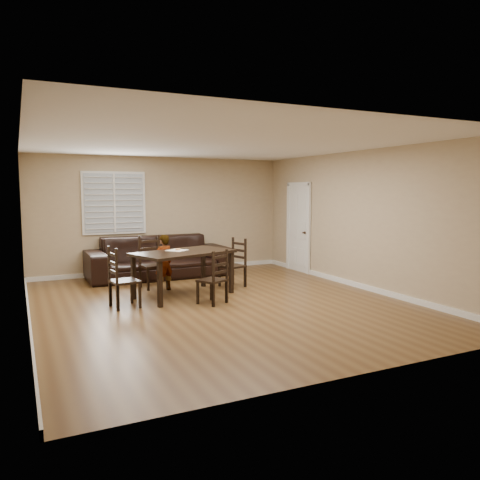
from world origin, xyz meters
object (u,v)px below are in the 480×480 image
at_px(donut, 178,249).
at_px(dining_table, 183,256).
at_px(chair_near, 151,264).
at_px(child, 164,263).
at_px(chair_far, 217,280).
at_px(chair_left, 117,281).
at_px(chair_right, 237,264).
at_px(sofa, 159,257).

bearing_deg(donut, dining_table, -78.16).
bearing_deg(chair_near, donut, -80.67).
distance_m(child, donut, 0.53).
height_order(chair_far, donut, chair_far).
xyz_separation_m(chair_near, child, (0.13, -0.46, 0.07)).
bearing_deg(child, dining_table, 88.98).
bearing_deg(donut, chair_left, -154.50).
bearing_deg(child, chair_right, 153.16).
distance_m(chair_near, chair_right, 1.72).
distance_m(chair_right, sofa, 1.99).
distance_m(chair_right, child, 1.48).
bearing_deg(chair_right, chair_left, -88.44).
relative_size(chair_near, sofa, 0.33).
bearing_deg(dining_table, chair_near, 88.96).
bearing_deg(child, chair_far, 89.73).
distance_m(chair_far, donut, 1.19).
distance_m(donut, sofa, 1.89).
relative_size(chair_left, chair_right, 1.04).
height_order(chair_near, child, child).
distance_m(chair_left, donut, 1.41).
bearing_deg(donut, chair_right, 9.37).
height_order(dining_table, chair_far, chair_far).
xyz_separation_m(chair_left, donut, (1.23, 0.59, 0.39)).
xyz_separation_m(dining_table, donut, (-0.04, 0.19, 0.11)).
distance_m(chair_left, chair_right, 2.65).
height_order(child, sofa, child).
bearing_deg(chair_right, chair_near, -128.35).
height_order(chair_far, child, child).
relative_size(chair_near, child, 0.95).
relative_size(chair_right, donut, 9.80).
bearing_deg(dining_table, sofa, 68.66).
distance_m(chair_near, chair_left, 1.73).
bearing_deg(chair_near, chair_right, -31.31).
relative_size(dining_table, chair_left, 1.95).
xyz_separation_m(child, sofa, (0.31, 1.44, -0.09)).
distance_m(chair_near, sofa, 1.07).
bearing_deg(chair_right, child, -113.63).
relative_size(chair_near, donut, 10.40).
bearing_deg(donut, chair_near, 108.30).
distance_m(dining_table, child, 0.67).
relative_size(child, donut, 10.93).
relative_size(chair_far, chair_left, 0.92).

